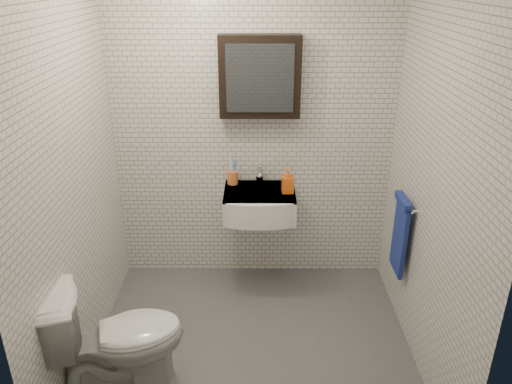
{
  "coord_description": "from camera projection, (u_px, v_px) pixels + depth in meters",
  "views": [
    {
      "loc": [
        0.04,
        -2.76,
        2.41
      ],
      "look_at": [
        0.02,
        0.45,
        0.99
      ],
      "focal_mm": 35.0,
      "sensor_mm": 36.0,
      "label": 1
    }
  ],
  "objects": [
    {
      "name": "toothbrush_cup",
      "position": [
        233.0,
        177.0,
        3.97
      ],
      "size": [
        0.1,
        0.1,
        0.23
      ],
      "rotation": [
        0.0,
        0.0,
        0.25
      ],
      "color": "#D26B34",
      "rests_on": "washbasin"
    },
    {
      "name": "toilet",
      "position": [
        118.0,
        339.0,
        2.98
      ],
      "size": [
        0.87,
        0.66,
        0.79
      ],
      "primitive_type": "imported",
      "rotation": [
        0.0,
        0.0,
        1.88
      ],
      "color": "silver",
      "rests_on": "ground"
    },
    {
      "name": "soap_bottle",
      "position": [
        288.0,
        180.0,
        3.8
      ],
      "size": [
        0.09,
        0.1,
        0.2
      ],
      "primitive_type": "imported",
      "rotation": [
        0.0,
        0.0,
        0.07
      ],
      "color": "orange",
      "rests_on": "washbasin"
    },
    {
      "name": "faucet",
      "position": [
        260.0,
        176.0,
        3.97
      ],
      "size": [
        0.06,
        0.2,
        0.15
      ],
      "color": "silver",
      "rests_on": "washbasin"
    },
    {
      "name": "ground",
      "position": [
        252.0,
        346.0,
        3.49
      ],
      "size": [
        2.2,
        2.0,
        0.01
      ],
      "primitive_type": "cube",
      "color": "#4A4D51",
      "rests_on": "ground"
    },
    {
      "name": "towel_rail",
      "position": [
        400.0,
        232.0,
        3.52
      ],
      "size": [
        0.09,
        0.3,
        0.58
      ],
      "color": "silver",
      "rests_on": "room_shell"
    },
    {
      "name": "mirror_cabinet",
      "position": [
        260.0,
        77.0,
        3.65
      ],
      "size": [
        0.6,
        0.15,
        0.6
      ],
      "color": "black",
      "rests_on": "room_shell"
    },
    {
      "name": "washbasin",
      "position": [
        260.0,
        204.0,
        3.86
      ],
      "size": [
        0.55,
        0.5,
        0.2
      ],
      "color": "white",
      "rests_on": "room_shell"
    },
    {
      "name": "room_shell",
      "position": [
        252.0,
        148.0,
        2.9
      ],
      "size": [
        2.22,
        2.02,
        2.51
      ],
      "color": "silver",
      "rests_on": "ground"
    }
  ]
}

